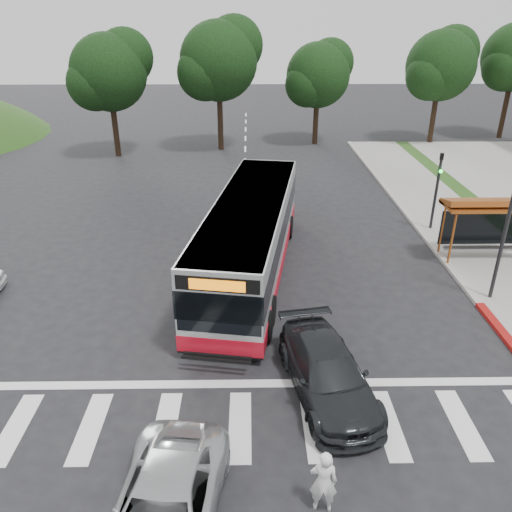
{
  "coord_description": "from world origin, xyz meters",
  "views": [
    {
      "loc": [
        0.28,
        -15.09,
        9.92
      ],
      "look_at": [
        0.54,
        2.2,
        1.6
      ],
      "focal_mm": 35.0,
      "sensor_mm": 36.0,
      "label": 1
    }
  ],
  "objects_px": {
    "transit_bus": "(250,238)",
    "pedestrian": "(324,481)",
    "dark_sedan": "(328,373)",
    "silver_suv_south": "(164,512)"
  },
  "relations": [
    {
      "from": "dark_sedan",
      "to": "silver_suv_south",
      "type": "xyz_separation_m",
      "value": [
        -4.03,
        -4.35,
        -0.05
      ]
    },
    {
      "from": "dark_sedan",
      "to": "silver_suv_south",
      "type": "height_order",
      "value": "dark_sedan"
    },
    {
      "from": "pedestrian",
      "to": "silver_suv_south",
      "type": "height_order",
      "value": "pedestrian"
    },
    {
      "from": "silver_suv_south",
      "to": "transit_bus",
      "type": "bearing_deg",
      "value": 87.37
    },
    {
      "from": "pedestrian",
      "to": "silver_suv_south",
      "type": "bearing_deg",
      "value": 16.87
    },
    {
      "from": "transit_bus",
      "to": "pedestrian",
      "type": "height_order",
      "value": "transit_bus"
    },
    {
      "from": "pedestrian",
      "to": "dark_sedan",
      "type": "distance_m",
      "value": 3.85
    },
    {
      "from": "transit_bus",
      "to": "pedestrian",
      "type": "relative_size",
      "value": 7.57
    },
    {
      "from": "transit_bus",
      "to": "dark_sedan",
      "type": "xyz_separation_m",
      "value": [
        2.17,
        -7.6,
        -0.91
      ]
    },
    {
      "from": "transit_bus",
      "to": "dark_sedan",
      "type": "bearing_deg",
      "value": -65.0
    }
  ]
}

